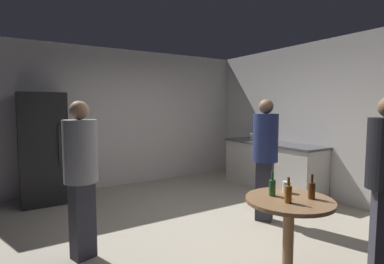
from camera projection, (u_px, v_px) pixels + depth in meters
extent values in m
cube|color=#B2A893|center=(192.00, 232.00, 3.88)|extent=(5.20, 5.20, 0.10)
cube|color=silver|center=(123.00, 118.00, 5.98)|extent=(5.32, 0.06, 2.70)
cube|color=silver|center=(322.00, 120.00, 5.14)|extent=(0.06, 5.20, 2.70)
cube|color=black|center=(43.00, 148.00, 4.87)|extent=(0.70, 0.65, 1.80)
cube|color=#262628|center=(60.00, 144.00, 4.68)|extent=(0.03, 0.03, 0.60)
cube|color=beige|center=(272.00, 167.00, 5.70)|extent=(0.60, 2.03, 0.86)
cube|color=#4C4C51|center=(272.00, 143.00, 5.66)|extent=(0.64, 2.07, 0.04)
cylinder|color=#B2B2B7|center=(254.00, 137.00, 6.01)|extent=(0.17, 0.17, 0.14)
sphere|color=black|center=(254.00, 132.00, 6.00)|extent=(0.04, 0.04, 0.04)
cone|color=#B2B2B7|center=(258.00, 136.00, 6.06)|extent=(0.09, 0.04, 0.06)
cylinder|color=#3F141E|center=(266.00, 136.00, 5.74)|extent=(0.08, 0.08, 0.22)
cylinder|color=#3F141E|center=(266.00, 128.00, 5.73)|extent=(0.03, 0.03, 0.09)
cylinder|color=olive|center=(288.00, 239.00, 2.78)|extent=(0.10, 0.10, 0.70)
cylinder|color=olive|center=(289.00, 200.00, 2.75)|extent=(0.80, 0.80, 0.03)
cylinder|color=#8C5919|center=(288.00, 194.00, 2.63)|extent=(0.06, 0.06, 0.15)
cylinder|color=#8C5919|center=(289.00, 181.00, 2.62)|extent=(0.02, 0.02, 0.08)
cylinder|color=#593314|center=(312.00, 191.00, 2.74)|extent=(0.06, 0.06, 0.15)
cylinder|color=#593314|center=(312.00, 178.00, 2.73)|extent=(0.02, 0.02, 0.08)
cylinder|color=#26662D|center=(272.00, 188.00, 2.83)|extent=(0.06, 0.06, 0.15)
cylinder|color=#26662D|center=(273.00, 176.00, 2.82)|extent=(0.02, 0.02, 0.08)
cylinder|color=white|center=(287.00, 187.00, 2.94)|extent=(0.08, 0.08, 0.11)
cube|color=#2D2D38|center=(264.00, 191.00, 4.14)|extent=(0.26, 0.28, 0.83)
cylinder|color=navy|center=(265.00, 138.00, 4.07)|extent=(0.47, 0.47, 0.66)
sphere|color=#8C6647|center=(266.00, 106.00, 4.04)|extent=(0.20, 0.20, 0.20)
cube|color=#2D2D38|center=(383.00, 232.00, 2.79)|extent=(0.28, 0.27, 0.83)
cube|color=#2D2D38|center=(83.00, 220.00, 3.10)|extent=(0.26, 0.23, 0.81)
cylinder|color=gray|center=(80.00, 151.00, 3.04)|extent=(0.43, 0.43, 0.64)
sphere|color=tan|center=(79.00, 110.00, 3.00)|extent=(0.19, 0.19, 0.19)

